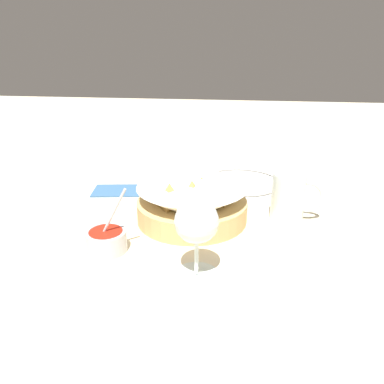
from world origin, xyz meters
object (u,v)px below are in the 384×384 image
(sauce_cup, at_px, (106,240))
(side_plate, at_px, (241,182))
(food_basket, at_px, (192,204))
(beer_mug, at_px, (289,198))
(wine_glass, at_px, (197,225))

(sauce_cup, relative_size, side_plate, 0.54)
(food_basket, relative_size, beer_mug, 2.13)
(sauce_cup, relative_size, beer_mug, 1.13)
(food_basket, xyz_separation_m, wine_glass, (0.04, -0.21, 0.06))
(side_plate, bearing_deg, beer_mug, -63.34)
(wine_glass, relative_size, beer_mug, 1.20)
(sauce_cup, bearing_deg, wine_glass, -17.91)
(food_basket, relative_size, side_plate, 1.01)
(side_plate, bearing_deg, sauce_cup, -121.16)
(beer_mug, bearing_deg, wine_glass, -124.98)
(wine_glass, height_order, beer_mug, wine_glass)
(sauce_cup, height_order, beer_mug, sauce_cup)
(food_basket, bearing_deg, sauce_cup, -131.73)
(food_basket, relative_size, wine_glass, 1.77)
(wine_glass, bearing_deg, side_plate, 81.84)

